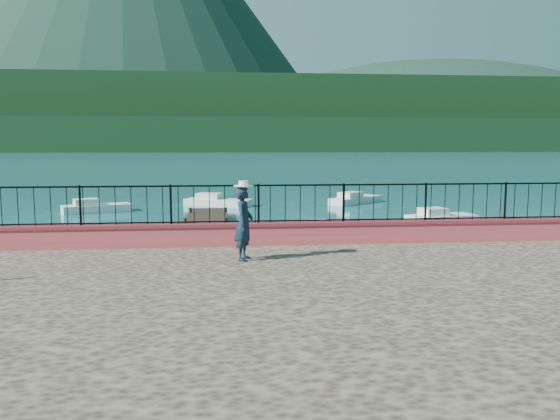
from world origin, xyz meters
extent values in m
plane|color=#19596B|center=(0.00, 0.00, 0.00)|extent=(2000.00, 2000.00, 0.00)
cube|color=#C74750|center=(0.00, 3.70, 1.49)|extent=(28.00, 0.46, 0.58)
cube|color=black|center=(0.00, 3.70, 2.25)|extent=(27.00, 0.05, 0.95)
cube|color=#2D231C|center=(-2.00, 12.00, 0.15)|extent=(2.00, 16.00, 0.30)
cube|color=black|center=(0.00, 300.00, 9.00)|extent=(900.00, 60.00, 18.00)
cube|color=black|center=(0.00, 360.00, 22.00)|extent=(900.00, 120.00, 44.00)
ellipsoid|color=#142D23|center=(220.00, 560.00, 0.00)|extent=(448.00, 384.00, 180.00)
imported|color=#102032|center=(-0.74, 1.90, 2.02)|extent=(0.54, 0.68, 1.65)
cylinder|color=white|center=(-0.74, 1.90, 2.91)|extent=(0.44, 0.44, 0.12)
cube|color=silver|center=(-6.08, 8.24, 0.40)|extent=(3.35, 1.38, 0.80)
cube|color=silver|center=(2.88, 10.96, 0.40)|extent=(3.83, 1.65, 0.80)
cube|color=silver|center=(9.21, 14.88, 0.40)|extent=(3.53, 2.00, 0.80)
cube|color=silver|center=(-8.29, 21.25, 0.40)|extent=(3.88, 2.59, 0.80)
cube|color=silver|center=(-1.51, 23.82, 0.40)|extent=(4.34, 2.71, 0.80)
cube|color=silver|center=(7.35, 24.34, 0.40)|extent=(4.06, 3.77, 0.80)
camera|label=1|loc=(-1.18, -10.07, 3.75)|focal=35.00mm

